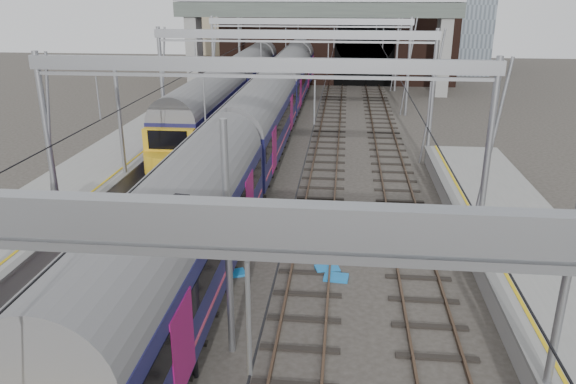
# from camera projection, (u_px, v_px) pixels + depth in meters

# --- Properties ---
(tracks) EXTENTS (14.40, 80.00, 0.22)m
(tracks) POSITION_uv_depth(u_px,v_px,m) (282.00, 197.00, 28.81)
(tracks) COLOR #4C3828
(tracks) RESTS_ON ground
(overhead_line) EXTENTS (16.80, 80.00, 8.00)m
(overhead_line) POSITION_uv_depth(u_px,v_px,m) (294.00, 53.00, 32.64)
(overhead_line) COLOR gray
(overhead_line) RESTS_ON ground
(retaining_wall) EXTENTS (28.00, 2.75, 9.00)m
(retaining_wall) POSITION_uv_depth(u_px,v_px,m) (332.00, 45.00, 61.74)
(retaining_wall) COLOR black
(retaining_wall) RESTS_ON ground
(overbridge) EXTENTS (28.00, 3.00, 9.25)m
(overbridge) POSITION_uv_depth(u_px,v_px,m) (317.00, 19.00, 55.33)
(overbridge) COLOR gray
(overbridge) RESTS_ON ground
(train_main) EXTENTS (2.99, 69.00, 5.07)m
(train_main) POSITION_uv_depth(u_px,v_px,m) (277.00, 96.00, 41.75)
(train_main) COLOR black
(train_main) RESTS_ON ground
(train_second) EXTENTS (2.82, 48.93, 4.85)m
(train_second) POSITION_uv_depth(u_px,v_px,m) (248.00, 76.00, 52.01)
(train_second) COLOR black
(train_second) RESTS_ON ground
(signal_near_left) EXTENTS (0.37, 0.46, 4.55)m
(signal_near_left) POSITION_uv_depth(u_px,v_px,m) (117.00, 254.00, 16.21)
(signal_near_left) COLOR black
(signal_near_left) RESTS_ON ground
(signal_near_centre) EXTENTS (0.41, 0.49, 5.43)m
(signal_near_centre) POSITION_uv_depth(u_px,v_px,m) (188.00, 269.00, 14.33)
(signal_near_centre) COLOR black
(signal_near_centre) RESTS_ON ground
(equip_cover_a) EXTENTS (0.97, 0.85, 0.10)m
(equip_cover_a) POSITION_uv_depth(u_px,v_px,m) (234.00, 273.00, 21.07)
(equip_cover_a) COLOR blue
(equip_cover_a) RESTS_ON ground
(equip_cover_b) EXTENTS (0.95, 0.71, 0.10)m
(equip_cover_b) POSITION_uv_depth(u_px,v_px,m) (336.00, 277.00, 20.76)
(equip_cover_b) COLOR blue
(equip_cover_b) RESTS_ON ground
(equip_cover_c) EXTENTS (1.04, 0.85, 0.11)m
(equip_cover_c) POSITION_uv_depth(u_px,v_px,m) (327.00, 269.00, 21.40)
(equip_cover_c) COLOR blue
(equip_cover_c) RESTS_ON ground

